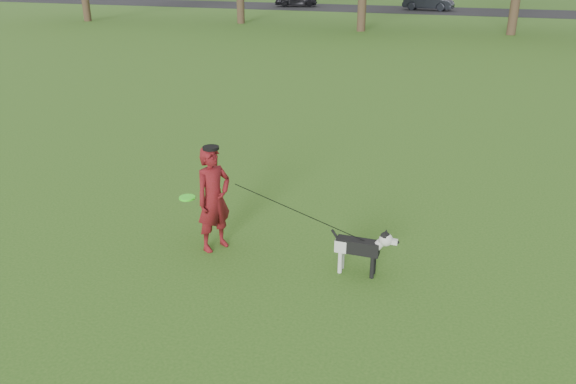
% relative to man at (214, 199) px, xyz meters
% --- Properties ---
extents(ground, '(120.00, 120.00, 0.00)m').
position_rel_man_xyz_m(ground, '(0.70, 0.36, -0.77)').
color(ground, '#285116').
rests_on(ground, ground).
extents(road, '(120.00, 7.00, 0.02)m').
position_rel_man_xyz_m(road, '(0.70, 40.36, -0.76)').
color(road, black).
rests_on(road, ground).
extents(man, '(0.59, 0.67, 1.54)m').
position_rel_man_xyz_m(man, '(0.00, 0.00, 0.00)').
color(man, '#55100C').
rests_on(man, ground).
extents(dog, '(0.91, 0.18, 0.69)m').
position_rel_man_xyz_m(dog, '(2.17, -0.05, -0.35)').
color(dog, black).
rests_on(dog, ground).
extents(car_mid, '(3.97, 1.82, 1.26)m').
position_rel_man_xyz_m(car_mid, '(-1.04, 40.36, -0.12)').
color(car_mid, black).
rests_on(car_mid, road).
extents(man_held_items, '(2.77, 0.34, 1.09)m').
position_rel_man_xyz_m(man_held_items, '(1.05, -0.05, 0.09)').
color(man_held_items, '#36FF20').
rests_on(man_held_items, ground).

